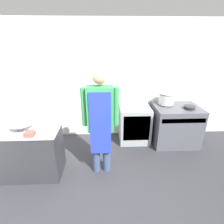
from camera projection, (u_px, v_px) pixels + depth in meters
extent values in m
plane|color=#2D2D33|center=(113.00, 207.00, 2.55)|extent=(14.00, 14.00, 0.00)
cube|color=white|center=(109.00, 82.00, 4.04)|extent=(8.00, 0.05, 2.70)
cube|color=#2D2D33|center=(29.00, 153.00, 3.05)|extent=(1.10, 0.59, 0.87)
cube|color=#B2B5BC|center=(24.00, 130.00, 2.88)|extent=(1.14, 0.62, 0.02)
cube|color=#4C4F56|center=(175.00, 125.00, 4.02)|extent=(1.00, 0.79, 0.89)
cube|color=#B2B5BC|center=(184.00, 121.00, 3.57)|extent=(0.92, 0.03, 0.10)
cube|color=#B2B5BC|center=(172.00, 101.00, 4.20)|extent=(1.00, 0.03, 0.02)
cube|color=#93999E|center=(134.00, 124.00, 4.11)|extent=(0.69, 0.61, 0.84)
cube|color=silver|center=(137.00, 128.00, 3.82)|extent=(0.59, 0.02, 0.59)
cylinder|color=#38476B|center=(96.00, 151.00, 3.12)|extent=(0.14, 0.14, 0.85)
cylinder|color=#38476B|center=(107.00, 151.00, 3.13)|extent=(0.14, 0.14, 0.85)
cube|color=#338C4C|center=(100.00, 109.00, 2.81)|extent=(0.43, 0.22, 0.76)
cube|color=#2338B2|center=(100.00, 125.00, 2.79)|extent=(0.34, 0.02, 1.08)
cylinder|color=#338C4C|center=(84.00, 107.00, 2.79)|extent=(0.09, 0.09, 0.64)
cylinder|color=#338C4C|center=(116.00, 107.00, 2.81)|extent=(0.09, 0.09, 0.64)
sphere|color=tan|center=(99.00, 77.00, 2.62)|extent=(0.21, 0.21, 0.21)
cone|color=#B2B5BC|center=(21.00, 127.00, 2.85)|extent=(0.37, 0.37, 0.11)
cone|color=#B2B5BC|center=(15.00, 125.00, 2.97)|extent=(0.24, 0.24, 0.08)
cube|color=#B24C3F|center=(30.00, 134.00, 2.69)|extent=(0.14, 0.14, 0.07)
cylinder|color=#B2B5BC|center=(166.00, 99.00, 3.92)|extent=(0.34, 0.34, 0.23)
ellipsoid|color=#B2B5BC|center=(167.00, 93.00, 3.87)|extent=(0.33, 0.33, 0.06)
cylinder|color=#262628|center=(190.00, 107.00, 3.72)|extent=(0.23, 0.23, 0.05)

